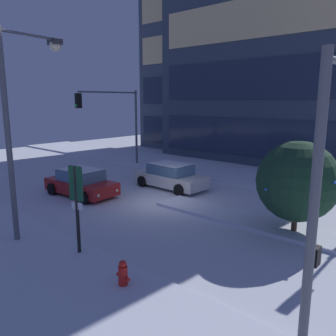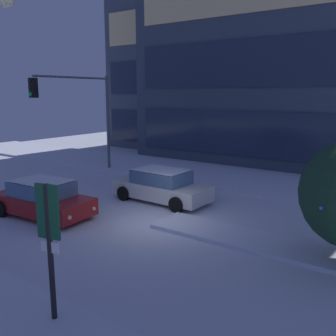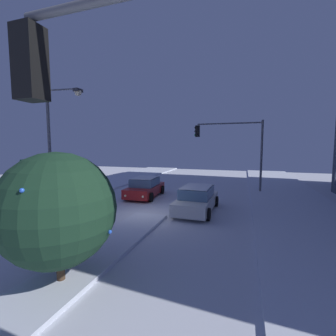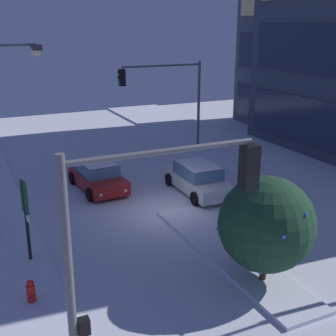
{
  "view_description": "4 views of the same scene",
  "coord_description": "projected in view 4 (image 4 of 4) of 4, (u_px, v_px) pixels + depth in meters",
  "views": [
    {
      "loc": [
        11.38,
        -12.38,
        5.2
      ],
      "look_at": [
        -0.52,
        1.04,
        1.61
      ],
      "focal_mm": 36.51,
      "sensor_mm": 36.0,
      "label": 1
    },
    {
      "loc": [
        8.25,
        -10.9,
        4.91
      ],
      "look_at": [
        0.57,
        -0.09,
        2.26
      ],
      "focal_mm": 40.45,
      "sensor_mm": 36.0,
      "label": 2
    },
    {
      "loc": [
        11.5,
        5.19,
        3.83
      ],
      "look_at": [
        -1.74,
        0.79,
        2.51
      ],
      "focal_mm": 24.68,
      "sensor_mm": 36.0,
      "label": 3
    },
    {
      "loc": [
        17.17,
        -8.0,
        8.21
      ],
      "look_at": [
        -0.16,
        0.18,
        2.07
      ],
      "focal_mm": 48.15,
      "sensor_mm": 36.0,
      "label": 4
    }
  ],
  "objects": [
    {
      "name": "curb_strip_far",
      "position": [
        307.0,
        185.0,
        23.9
      ],
      "size": [
        52.0,
        5.2,
        0.14
      ],
      "primitive_type": "cube",
      "color": "silver",
      "rests_on": "ground"
    },
    {
      "name": "street_lamp_arched",
      "position": [
        1.0,
        114.0,
        17.04
      ],
      "size": [
        0.67,
        2.54,
        7.61
      ],
      "rotation": [
        0.0,
        0.0,
        1.7
      ],
      "color": "#565960",
      "rests_on": "ground"
    },
    {
      "name": "traffic_light_corner_near_right",
      "position": [
        149.0,
        234.0,
        9.13
      ],
      "size": [
        0.32,
        4.43,
        6.05
      ],
      "rotation": [
        0.0,
        0.0,
        1.57
      ],
      "color": "#565960",
      "rests_on": "ground"
    },
    {
      "name": "traffic_light_corner_far_left",
      "position": [
        167.0,
        90.0,
        28.51
      ],
      "size": [
        0.32,
        5.68,
        5.94
      ],
      "rotation": [
        0.0,
        0.0,
        -1.57
      ],
      "color": "#565960",
      "rests_on": "ground"
    },
    {
      "name": "parking_info_sign",
      "position": [
        26.0,
        211.0,
        15.66
      ],
      "size": [
        0.55,
        0.17,
        3.11
      ],
      "rotation": [
        0.0,
        0.0,
        1.78
      ],
      "color": "black",
      "rests_on": "ground"
    },
    {
      "name": "ground",
      "position": [
        166.0,
        213.0,
        20.55
      ],
      "size": [
        52.0,
        52.0,
        0.0
      ],
      "primitive_type": "plane",
      "color": "silver"
    },
    {
      "name": "fire_hydrant",
      "position": [
        31.0,
        293.0,
        13.67
      ],
      "size": [
        0.48,
        0.26,
        0.87
      ],
      "color": "red",
      "rests_on": "ground"
    },
    {
      "name": "median_strip",
      "position": [
        227.0,
        253.0,
        16.79
      ],
      "size": [
        9.0,
        1.8,
        0.14
      ],
      "primitive_type": "cube",
      "color": "silver",
      "rests_on": "ground"
    },
    {
      "name": "car_far",
      "position": [
        198.0,
        179.0,
        22.85
      ],
      "size": [
        4.66,
        2.15,
        1.49
      ],
      "rotation": [
        0.0,
        0.0,
        3.12
      ],
      "color": "silver",
      "rests_on": "ground"
    },
    {
      "name": "car_near",
      "position": [
        97.0,
        176.0,
        23.27
      ],
      "size": [
        4.44,
        2.3,
        1.49
      ],
      "rotation": [
        0.0,
        0.0,
        0.06
      ],
      "color": "maroon",
      "rests_on": "ground"
    },
    {
      "name": "decorated_tree_median",
      "position": [
        266.0,
        224.0,
        14.35
      ],
      "size": [
        3.12,
        3.12,
        3.69
      ],
      "color": "#473323",
      "rests_on": "ground"
    }
  ]
}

